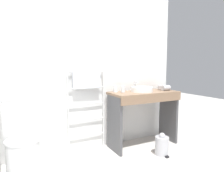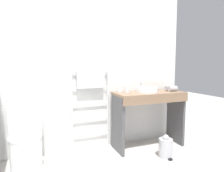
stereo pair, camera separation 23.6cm
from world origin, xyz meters
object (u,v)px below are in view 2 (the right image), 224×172
(cup_near_wall, at_px, (120,89))
(hair_dryer, at_px, (172,88))
(toilet, at_px, (26,142))
(towel_radiator, at_px, (91,91))
(cup_near_edge, at_px, (127,89))
(trash_bin, at_px, (166,147))
(sink_basin, at_px, (147,90))

(cup_near_wall, height_order, hair_dryer, cup_near_wall)
(toilet, relative_size, towel_radiator, 0.67)
(cup_near_wall, relative_size, cup_near_edge, 0.98)
(cup_near_edge, distance_m, hair_dryer, 0.74)
(toilet, distance_m, trash_bin, 1.82)
(toilet, relative_size, cup_near_wall, 8.48)
(toilet, height_order, cup_near_wall, cup_near_wall)
(towel_radiator, bearing_deg, trash_bin, -35.65)
(cup_near_edge, height_order, hair_dryer, cup_near_edge)
(towel_radiator, height_order, hair_dryer, towel_radiator)
(sink_basin, relative_size, cup_near_edge, 3.37)
(cup_near_edge, bearing_deg, hair_dryer, -8.43)
(toilet, distance_m, cup_near_edge, 1.53)
(hair_dryer, distance_m, trash_bin, 0.93)
(toilet, height_order, hair_dryer, hair_dryer)
(towel_radiator, xyz_separation_m, sink_basin, (0.81, -0.24, 0.01))
(toilet, xyz_separation_m, trash_bin, (1.78, -0.37, -0.20))
(cup_near_edge, bearing_deg, cup_near_wall, 143.27)
(sink_basin, bearing_deg, hair_dryer, -3.71)
(toilet, xyz_separation_m, towel_radiator, (0.89, 0.27, 0.55))
(hair_dryer, bearing_deg, cup_near_edge, 171.57)
(toilet, relative_size, hair_dryer, 4.57)
(towel_radiator, bearing_deg, sink_basin, -16.22)
(towel_radiator, distance_m, cup_near_edge, 0.55)
(sink_basin, bearing_deg, toilet, -178.91)
(cup_near_wall, bearing_deg, toilet, -172.17)
(cup_near_wall, relative_size, hair_dryer, 0.54)
(sink_basin, relative_size, trash_bin, 1.05)
(toilet, xyz_separation_m, cup_near_edge, (1.41, 0.11, 0.57))
(trash_bin, bearing_deg, hair_dryer, 44.76)
(cup_near_wall, bearing_deg, sink_basin, -21.25)
(toilet, relative_size, trash_bin, 2.57)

